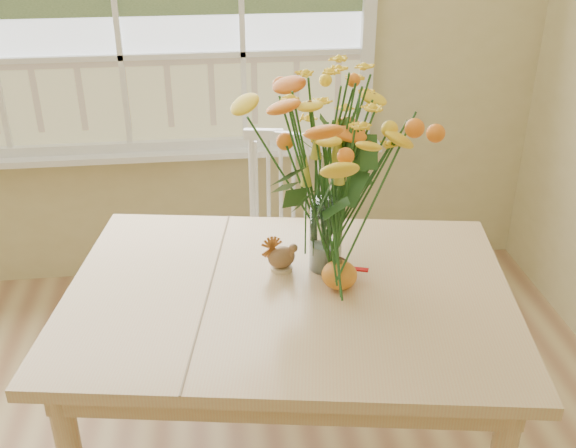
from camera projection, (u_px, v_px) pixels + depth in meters
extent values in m
cube|color=#CBBE82|center=(116.00, 10.00, 2.96)|extent=(4.00, 0.02, 2.70)
cube|color=white|center=(131.00, 156.00, 3.20)|extent=(2.42, 0.12, 0.03)
cube|color=tan|center=(289.00, 295.00, 2.10)|extent=(1.52, 1.20, 0.04)
cube|color=tan|center=(289.00, 314.00, 2.13)|extent=(1.38, 1.06, 0.10)
cylinder|color=tan|center=(141.00, 313.00, 2.65)|extent=(0.07, 0.07, 0.70)
cylinder|color=tan|center=(448.00, 321.00, 2.60)|extent=(0.07, 0.07, 0.70)
cube|color=white|center=(280.00, 258.00, 2.86)|extent=(0.56, 0.55, 0.05)
cube|color=white|center=(293.00, 191.00, 2.89)|extent=(0.39, 0.23, 0.48)
cylinder|color=white|center=(232.00, 313.00, 2.89)|extent=(0.03, 0.03, 0.41)
cylinder|color=white|center=(260.00, 278.00, 3.15)|extent=(0.03, 0.03, 0.41)
cylinder|color=white|center=(304.00, 329.00, 2.79)|extent=(0.03, 0.03, 0.41)
cylinder|color=white|center=(326.00, 291.00, 3.04)|extent=(0.03, 0.03, 0.41)
cylinder|color=white|center=(326.00, 235.00, 2.15)|extent=(0.10, 0.10, 0.24)
ellipsoid|color=#C76717|center=(339.00, 276.00, 2.08)|extent=(0.11, 0.11, 0.09)
cylinder|color=#CCB78C|center=(282.00, 268.00, 2.19)|extent=(0.07, 0.07, 0.01)
ellipsoid|color=brown|center=(281.00, 257.00, 2.17)|extent=(0.10, 0.09, 0.07)
ellipsoid|color=#38160F|center=(338.00, 268.00, 2.14)|extent=(0.07, 0.07, 0.07)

